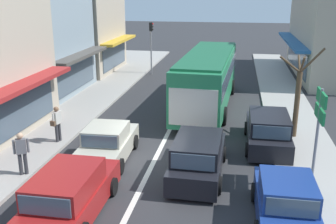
% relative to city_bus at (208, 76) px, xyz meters
% --- Properties ---
extents(ground_plane, '(140.00, 140.00, 0.00)m').
position_rel_city_bus_xyz_m(ground_plane, '(-1.52, -7.94, -1.88)').
color(ground_plane, '#2D2D30').
extents(lane_centre_line, '(0.20, 28.00, 0.01)m').
position_rel_city_bus_xyz_m(lane_centre_line, '(-1.52, -3.94, -1.88)').
color(lane_centre_line, silver).
rests_on(lane_centre_line, ground).
extents(sidewalk_left, '(5.20, 44.00, 0.14)m').
position_rel_city_bus_xyz_m(sidewalk_left, '(-8.32, -1.94, -1.81)').
color(sidewalk_left, '#A39E96').
rests_on(sidewalk_left, ground).
extents(kerb_right, '(2.80, 44.00, 0.12)m').
position_rel_city_bus_xyz_m(kerb_right, '(4.68, -1.94, -1.82)').
color(kerb_right, '#A39E96').
rests_on(kerb_right, ground).
extents(shopfront_mid_block, '(7.31, 7.50, 7.12)m').
position_rel_city_bus_xyz_m(shopfront_mid_block, '(-11.70, 1.05, 1.68)').
color(shopfront_mid_block, '#84939E').
rests_on(shopfront_mid_block, ground).
extents(shopfront_far_end, '(7.68, 7.29, 7.62)m').
position_rel_city_bus_xyz_m(shopfront_far_end, '(-11.70, 8.71, 1.92)').
color(shopfront_far_end, '#B2A38E').
rests_on(shopfront_far_end, ground).
extents(city_bus, '(3.10, 10.96, 3.23)m').
position_rel_city_bus_xyz_m(city_bus, '(0.00, 0.00, 0.00)').
color(city_bus, '#237A4C').
rests_on(city_bus, ground).
extents(wagon_adjacent_lane_trail, '(2.01, 4.53, 1.58)m').
position_rel_city_bus_xyz_m(wagon_adjacent_lane_trail, '(0.36, -9.02, -1.14)').
color(wagon_adjacent_lane_trail, black).
rests_on(wagon_adjacent_lane_trail, ground).
extents(sedan_behind_bus_mid, '(2.00, 4.25, 1.47)m').
position_rel_city_bus_xyz_m(sedan_behind_bus_mid, '(-3.44, -8.20, -1.22)').
color(sedan_behind_bus_mid, '#B7B29E').
rests_on(sedan_behind_bus_mid, ground).
extents(wagon_behind_bus_near, '(1.95, 4.51, 1.58)m').
position_rel_city_bus_xyz_m(wagon_behind_bus_near, '(-3.21, -12.45, -1.14)').
color(wagon_behind_bus_near, maroon).
rests_on(wagon_behind_bus_near, ground).
extents(parked_hatchback_kerb_front, '(1.85, 3.72, 1.54)m').
position_rel_city_bus_xyz_m(parked_hatchback_kerb_front, '(3.23, -11.74, -1.17)').
color(parked_hatchback_kerb_front, navy).
rests_on(parked_hatchback_kerb_front, ground).
extents(parked_wagon_kerb_second, '(1.95, 4.51, 1.58)m').
position_rel_city_bus_xyz_m(parked_wagon_kerb_second, '(3.12, -5.69, -1.14)').
color(parked_wagon_kerb_second, black).
rests_on(parked_wagon_kerb_second, ground).
extents(traffic_light_downstreet, '(0.33, 0.24, 4.20)m').
position_rel_city_bus_xyz_m(traffic_light_downstreet, '(-5.23, 8.57, 0.97)').
color(traffic_light_downstreet, gray).
rests_on(traffic_light_downstreet, ground).
extents(directional_road_sign, '(0.10, 1.40, 3.60)m').
position_rel_city_bus_xyz_m(directional_road_sign, '(4.43, -9.27, 0.82)').
color(directional_road_sign, gray).
rests_on(directional_road_sign, ground).
extents(street_tree_right, '(1.93, 1.72, 4.29)m').
position_rel_city_bus_xyz_m(street_tree_right, '(4.43, -4.41, 0.11)').
color(street_tree_right, brown).
rests_on(street_tree_right, ground).
extents(pedestrian_with_handbag_near, '(0.35, 0.66, 1.63)m').
position_rel_city_bus_xyz_m(pedestrian_with_handbag_near, '(-6.16, -7.00, -0.81)').
color(pedestrian_with_handbag_near, '#333338').
rests_on(pedestrian_with_handbag_near, sidewalk_left).
extents(pedestrian_browsing_midblock, '(0.51, 0.37, 1.63)m').
position_rel_city_bus_xyz_m(pedestrian_browsing_midblock, '(-5.99, -10.32, -0.81)').
color(pedestrian_browsing_midblock, '#333338').
rests_on(pedestrian_browsing_midblock, sidewalk_left).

